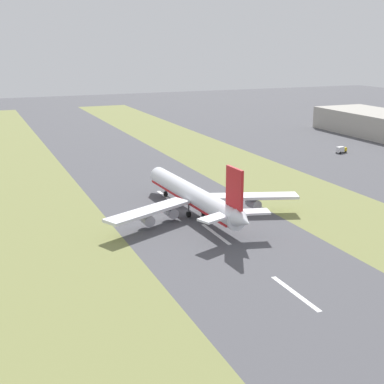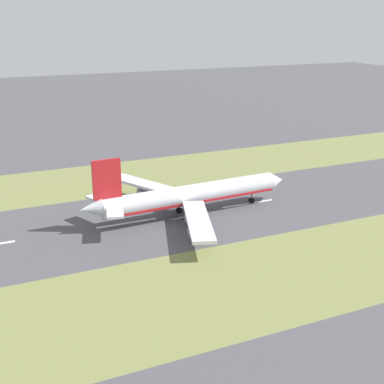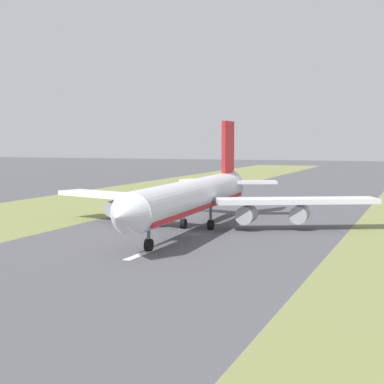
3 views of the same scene
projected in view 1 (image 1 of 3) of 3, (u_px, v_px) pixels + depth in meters
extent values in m
plane|color=#4C4C51|center=(185.00, 211.00, 170.73)|extent=(800.00, 800.00, 0.00)
cube|color=olive|center=(41.00, 230.00, 153.92)|extent=(40.00, 600.00, 0.01)
cube|color=olive|center=(304.00, 196.00, 187.54)|extent=(40.00, 600.00, 0.01)
cube|color=silver|center=(295.00, 293.00, 115.01)|extent=(1.20, 18.00, 0.01)
cube|color=silver|center=(216.00, 234.00, 150.50)|extent=(1.20, 18.00, 0.01)
cube|color=silver|center=(167.00, 197.00, 186.00)|extent=(1.20, 18.00, 0.01)
cylinder|color=silver|center=(192.00, 194.00, 167.01)|extent=(8.89, 56.24, 6.00)
cone|color=silver|center=(155.00, 174.00, 193.45)|extent=(6.13, 5.30, 5.88)
cone|color=silver|center=(243.00, 221.00, 139.92)|extent=(5.40, 6.26, 5.10)
cube|color=red|center=(192.00, 200.00, 167.45)|extent=(8.48, 53.98, 0.70)
cube|color=silver|center=(148.00, 211.00, 153.66)|extent=(28.82, 17.68, 0.90)
cube|color=silver|center=(252.00, 196.00, 168.33)|extent=(29.37, 15.13, 0.90)
cylinder|color=#93939E|center=(171.00, 212.00, 160.67)|extent=(3.44, 4.96, 3.20)
cylinder|color=#93939E|center=(147.00, 220.00, 153.87)|extent=(3.44, 4.96, 3.20)
cylinder|color=#93939E|center=(223.00, 204.00, 168.22)|extent=(3.44, 4.96, 3.20)
cylinder|color=#93939E|center=(253.00, 204.00, 168.95)|extent=(3.44, 4.96, 3.20)
cube|color=red|center=(234.00, 188.00, 142.17)|extent=(1.21, 8.03, 11.00)
cube|color=silver|center=(216.00, 217.00, 141.90)|extent=(10.91, 7.69, 0.60)
cube|color=silver|center=(251.00, 212.00, 146.50)|extent=(10.80, 6.84, 0.60)
cylinder|color=#59595E|center=(166.00, 190.00, 186.45)|extent=(0.50, 0.50, 3.20)
cylinder|color=black|center=(166.00, 194.00, 186.89)|extent=(0.99, 1.84, 1.80)
cylinder|color=#59595E|center=(189.00, 209.00, 164.32)|extent=(0.50, 0.50, 3.20)
cylinder|color=black|center=(189.00, 214.00, 164.75)|extent=(0.99, 1.84, 1.80)
cylinder|color=#59595E|center=(204.00, 207.00, 166.50)|extent=(0.50, 0.50, 3.20)
cylinder|color=black|center=(204.00, 212.00, 166.93)|extent=(0.99, 1.84, 1.80)
cube|color=#A39E93|center=(384.00, 125.00, 306.46)|extent=(36.00, 87.40, 13.09)
cube|color=gold|center=(344.00, 149.00, 261.86)|extent=(2.48, 2.63, 2.00)
cube|color=silver|center=(340.00, 149.00, 260.04)|extent=(4.42, 3.12, 2.60)
cylinder|color=black|center=(342.00, 151.00, 262.98)|extent=(1.06, 0.59, 1.00)
cylinder|color=black|center=(346.00, 152.00, 261.29)|extent=(1.06, 0.59, 1.00)
cylinder|color=black|center=(337.00, 152.00, 260.53)|extent=(1.06, 0.59, 1.00)
cylinder|color=black|center=(340.00, 153.00, 258.84)|extent=(1.06, 0.59, 1.00)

